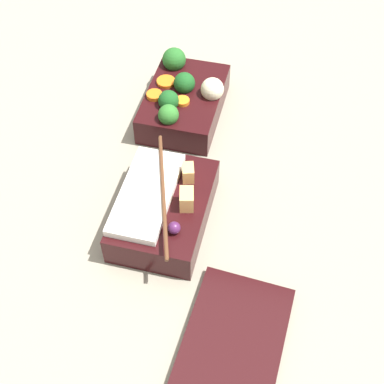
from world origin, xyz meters
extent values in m
plane|color=gray|center=(0.00, 0.00, 0.00)|extent=(3.00, 3.00, 0.00)
cube|color=black|center=(-0.12, -0.03, 0.02)|extent=(0.19, 0.13, 0.05)
sphere|color=#2D7028|center=(-0.05, -0.04, 0.06)|extent=(0.03, 0.03, 0.03)
sphere|color=#236023|center=(-0.19, -0.07, 0.06)|extent=(0.04, 0.04, 0.04)
sphere|color=#19511E|center=(-0.13, -0.03, 0.06)|extent=(0.04, 0.04, 0.04)
sphere|color=#19511E|center=(-0.09, -0.05, 0.06)|extent=(0.03, 0.03, 0.03)
cylinder|color=orange|center=(-0.10, -0.03, 0.05)|extent=(0.03, 0.03, 0.01)
cylinder|color=orange|center=(-0.14, -0.07, 0.05)|extent=(0.03, 0.03, 0.01)
cylinder|color=orange|center=(-0.10, -0.08, 0.05)|extent=(0.04, 0.04, 0.01)
sphere|color=beige|center=(-0.13, 0.02, 0.06)|extent=(0.04, 0.04, 0.04)
cube|color=black|center=(0.11, 0.00, 0.02)|extent=(0.19, 0.13, 0.05)
cube|color=white|center=(0.11, -0.02, 0.06)|extent=(0.16, 0.07, 0.01)
cube|color=#EAB266|center=(0.06, 0.02, 0.06)|extent=(0.03, 0.02, 0.02)
cube|color=#EAB266|center=(0.11, 0.03, 0.06)|extent=(0.03, 0.03, 0.03)
sphere|color=#4C1E4C|center=(0.16, 0.03, 0.06)|extent=(0.02, 0.02, 0.02)
cylinder|color=#56331E|center=(0.11, 0.00, 0.06)|extent=(0.21, 0.07, 0.01)
cylinder|color=#56331E|center=(0.11, 0.00, 0.06)|extent=(0.21, 0.07, 0.01)
cube|color=black|center=(0.28, 0.14, 0.01)|extent=(0.19, 0.13, 0.01)
camera|label=1|loc=(0.56, 0.15, 0.65)|focal=50.00mm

